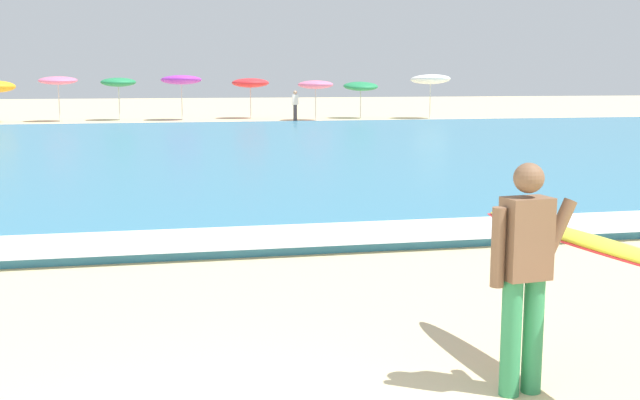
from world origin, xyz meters
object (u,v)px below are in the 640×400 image
surfer_with_board (556,255)px  beach_umbrella_2 (58,81)px  beach_umbrella_3 (118,82)px  beach_umbrella_5 (250,83)px  beach_umbrella_8 (431,79)px  beach_umbrella_6 (316,85)px  beachgoer_near_row_left (295,105)px  beach_umbrella_7 (361,86)px  beach_umbrella_4 (181,80)px

surfer_with_board → beach_umbrella_2: 37.67m
beach_umbrella_3 → beach_umbrella_5: beach_umbrella_3 is taller
beach_umbrella_3 → beach_umbrella_8: beach_umbrella_8 is taller
beach_umbrella_5 → beach_umbrella_6: beach_umbrella_5 is taller
beachgoer_near_row_left → beach_umbrella_2: bearing=171.9°
beach_umbrella_2 → beach_umbrella_3: size_ratio=1.04×
beach_umbrella_7 → beachgoer_near_row_left: 4.43m
beach_umbrella_2 → beach_umbrella_8: 19.75m
beach_umbrella_2 → beach_umbrella_6: beach_umbrella_2 is taller
beach_umbrella_3 → beach_umbrella_7: bearing=-2.8°
beach_umbrella_8 → beachgoer_near_row_left: size_ratio=1.57×
beach_umbrella_5 → beachgoer_near_row_left: bearing=-53.6°
beach_umbrella_3 → beach_umbrella_6: bearing=-12.3°
beach_umbrella_7 → beachgoer_near_row_left: (-3.99, -1.68, -0.92)m
beach_umbrella_3 → beach_umbrella_6: beach_umbrella_3 is taller
surfer_with_board → beach_umbrella_6: 35.64m
surfer_with_board → beach_umbrella_3: 37.78m
beach_umbrella_4 → beach_umbrella_8: beach_umbrella_8 is taller
surfer_with_board → beach_umbrella_7: bearing=77.4°
beach_umbrella_3 → beach_umbrella_7: 13.08m
beach_umbrella_5 → beach_umbrella_8: 9.93m
beach_umbrella_7 → beach_umbrella_2: bearing=179.9°
beach_umbrella_3 → beach_umbrella_8: 16.83m
beach_umbrella_4 → beachgoer_near_row_left: (5.81, -1.77, -1.29)m
surfer_with_board → beach_umbrella_3: (-4.84, 37.45, 0.97)m
beachgoer_near_row_left → beach_umbrella_7: bearing=22.9°
beach_umbrella_3 → beach_umbrella_4: 3.31m
beach_umbrella_2 → beach_umbrella_5: size_ratio=1.06×
beachgoer_near_row_left → beach_umbrella_5: bearing=126.4°
beach_umbrella_7 → beach_umbrella_3: bearing=177.2°
beach_umbrella_2 → beach_umbrella_3: (2.97, 0.62, -0.10)m
beach_umbrella_6 → beachgoer_near_row_left: size_ratio=1.34×
beach_umbrella_4 → beachgoer_near_row_left: bearing=-16.9°
beach_umbrella_6 → beach_umbrella_4: bearing=166.5°
beach_umbrella_4 → beach_umbrella_7: beach_umbrella_4 is taller
surfer_with_board → beach_umbrella_7: size_ratio=1.33×
beach_umbrella_2 → beach_umbrella_7: size_ratio=1.13×
surfer_with_board → beach_umbrella_6: (5.34, 35.23, 0.84)m
beach_umbrella_5 → beach_umbrella_6: bearing=-40.1°
beachgoer_near_row_left → beach_umbrella_8: bearing=4.7°
beach_umbrella_4 → beach_umbrella_7: (9.80, -0.09, -0.36)m
beach_umbrella_5 → beachgoer_near_row_left: (2.02, -2.74, -1.11)m
beach_umbrella_8 → beachgoer_near_row_left: bearing=-175.3°
beach_umbrella_7 → beachgoer_near_row_left: beach_umbrella_7 is taller
beach_umbrella_8 → surfer_with_board: bearing=-108.4°
beach_umbrella_7 → beach_umbrella_8: size_ratio=0.84×
beach_umbrella_4 → beach_umbrella_6: 7.12m
beach_umbrella_6 → beach_umbrella_8: bearing=4.6°
surfer_with_board → beach_umbrella_7: 37.72m
surfer_with_board → beach_umbrella_6: bearing=81.4°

